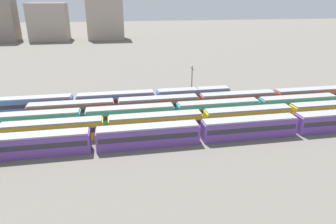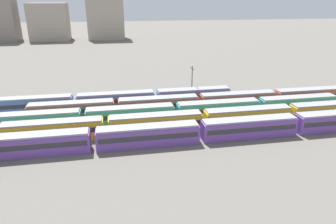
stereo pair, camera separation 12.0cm
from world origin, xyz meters
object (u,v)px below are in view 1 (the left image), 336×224
train_track_0 (295,124)px  catenary_pole_1 (192,81)px  train_track_1 (203,120)px  train_track_2 (175,112)px  train_track_4 (116,100)px  train_track_3 (237,100)px

train_track_0 → catenary_pole_1: bearing=120.9°
train_track_1 → train_track_2: size_ratio=1.00×
train_track_0 → catenary_pole_1: size_ratio=13.01×
train_track_2 → train_track_4: bearing=139.5°
train_track_0 → train_track_3: size_ratio=1.20×
train_track_3 → train_track_1: bearing=-138.1°
train_track_1 → train_track_3: (11.60, 10.40, 0.00)m
train_track_1 → train_track_4: size_ratio=1.34×
train_track_1 → train_track_4: (-16.67, 15.60, -0.00)m
train_track_2 → train_track_3: bearing=17.9°
train_track_1 → catenary_pole_1: 19.05m
train_track_3 → catenary_pole_1: (-9.05, 8.25, 2.95)m
train_track_2 → catenary_pole_1: catenary_pole_1 is taller
train_track_3 → catenary_pole_1: size_ratio=10.82×
train_track_0 → train_track_1: size_ratio=1.51×
catenary_pole_1 → train_track_1: bearing=-97.8°
train_track_1 → train_track_3: same height
train_track_0 → train_track_4: 39.41m
train_track_3 → train_track_4: 28.75m
train_track_2 → train_track_3: 16.92m
train_track_0 → train_track_1: 17.59m
train_track_2 → train_track_4: (-12.17, 10.40, -0.00)m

